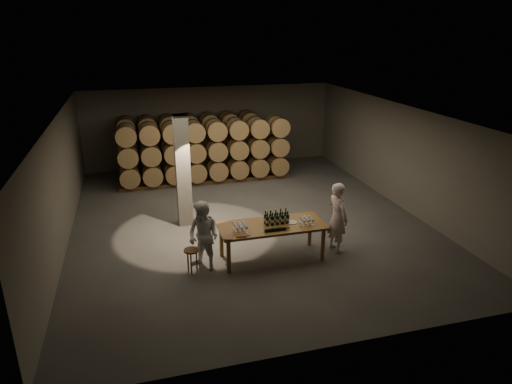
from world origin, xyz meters
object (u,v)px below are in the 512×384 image
object	(u,v)px
bottle_cluster	(277,219)
plate	(292,222)
notebook_near	(241,235)
stool	(192,254)
tasting_table	(272,229)
person_woman	(204,236)
person_man	(337,217)

from	to	relation	value
bottle_cluster	plate	bearing A→B (deg)	-10.43
notebook_near	stool	distance (m)	1.24
notebook_near	stool	world-z (taller)	notebook_near
tasting_table	bottle_cluster	bearing A→B (deg)	25.60
plate	stool	world-z (taller)	plate
tasting_table	stool	world-z (taller)	tasting_table
tasting_table	plate	bearing A→B (deg)	-0.37
plate	person_woman	xyz separation A→B (m)	(-2.20, -0.07, -0.06)
plate	notebook_near	world-z (taller)	notebook_near
tasting_table	bottle_cluster	xyz separation A→B (m)	(0.14, 0.07, 0.23)
notebook_near	tasting_table	bearing A→B (deg)	32.02
plate	person_woman	bearing A→B (deg)	-178.28
notebook_near	person_man	xyz separation A→B (m)	(2.59, 0.37, 0.00)
tasting_table	notebook_near	xyz separation A→B (m)	(-0.87, -0.40, 0.12)
bottle_cluster	person_man	bearing A→B (deg)	-3.26
stool	person_woman	xyz separation A→B (m)	(0.31, 0.11, 0.36)
plate	person_man	distance (m)	1.21
bottle_cluster	person_woman	bearing A→B (deg)	-175.79
tasting_table	plate	xyz separation A→B (m)	(0.51, -0.00, 0.11)
tasting_table	person_man	distance (m)	1.73
bottle_cluster	stool	xyz separation A→B (m)	(-2.14, -0.24, -0.54)
notebook_near	plate	bearing A→B (deg)	23.42
bottle_cluster	stool	distance (m)	2.22
person_man	bottle_cluster	bearing A→B (deg)	72.39
person_woman	tasting_table	bearing A→B (deg)	50.77
bottle_cluster	person_woman	size ratio (longest dim) A/B	0.36
tasting_table	person_woman	world-z (taller)	person_woman
stool	person_man	bearing A→B (deg)	2.34
person_man	person_woman	world-z (taller)	person_man
notebook_near	stool	size ratio (longest dim) A/B	0.39
tasting_table	person_man	world-z (taller)	person_man
tasting_table	plate	distance (m)	0.52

